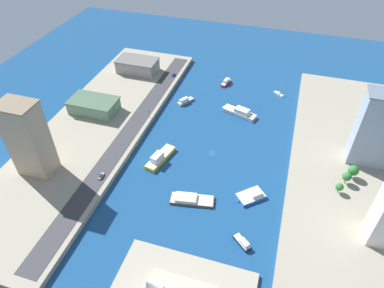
{
  "coord_description": "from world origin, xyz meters",
  "views": [
    {
      "loc": [
        -38.39,
        169.13,
        155.48
      ],
      "look_at": [
        14.37,
        -1.32,
        2.25
      ],
      "focal_mm": 32.58,
      "sensor_mm": 36.0,
      "label": 1
    }
  ],
  "objects_px": {
    "patrol_launch_navy": "(242,242)",
    "yacht_sleek_gray": "(185,101)",
    "carpark_squat_concrete": "(138,65)",
    "terminal_long_green": "(94,105)",
    "catamaran_blue": "(252,195)",
    "ferry_yellow_fast": "(160,157)",
    "ferry_white_commuter": "(240,112)",
    "sailboat_small_white": "(279,94)",
    "tower_tall_glass": "(383,130)",
    "traffic_light_waterfront": "(149,113)",
    "barge_flat_brown": "(190,199)",
    "apartment_midrise_tan": "(28,139)",
    "tugboat_red": "(226,82)",
    "hatchback_blue": "(173,75)",
    "sedan_silver": "(101,176)"
  },
  "relations": [
    {
      "from": "ferry_yellow_fast",
      "to": "yacht_sleek_gray",
      "type": "bearing_deg",
      "value": -85.89
    },
    {
      "from": "carpark_squat_concrete",
      "to": "sedan_silver",
      "type": "relative_size",
      "value": 6.76
    },
    {
      "from": "carpark_squat_concrete",
      "to": "traffic_light_waterfront",
      "type": "relative_size",
      "value": 5.38
    },
    {
      "from": "yacht_sleek_gray",
      "to": "tower_tall_glass",
      "type": "relative_size",
      "value": 0.3
    },
    {
      "from": "patrol_launch_navy",
      "to": "carpark_squat_concrete",
      "type": "bearing_deg",
      "value": -49.93
    },
    {
      "from": "ferry_white_commuter",
      "to": "apartment_midrise_tan",
      "type": "xyz_separation_m",
      "value": [
        105.72,
        98.33,
        25.73
      ]
    },
    {
      "from": "tugboat_red",
      "to": "hatchback_blue",
      "type": "xyz_separation_m",
      "value": [
        45.65,
        5.59,
        2.84
      ]
    },
    {
      "from": "ferry_yellow_fast",
      "to": "sedan_silver",
      "type": "relative_size",
      "value": 5.37
    },
    {
      "from": "hatchback_blue",
      "to": "tower_tall_glass",
      "type": "bearing_deg",
      "value": 157.41
    },
    {
      "from": "barge_flat_brown",
      "to": "ferry_white_commuter",
      "type": "bearing_deg",
      "value": -96.41
    },
    {
      "from": "yacht_sleek_gray",
      "to": "carpark_squat_concrete",
      "type": "relative_size",
      "value": 0.42
    },
    {
      "from": "barge_flat_brown",
      "to": "patrol_launch_navy",
      "type": "relative_size",
      "value": 2.43
    },
    {
      "from": "sailboat_small_white",
      "to": "patrol_launch_navy",
      "type": "bearing_deg",
      "value": 89.3
    },
    {
      "from": "carpark_squat_concrete",
      "to": "tower_tall_glass",
      "type": "distance_m",
      "value": 198.65
    },
    {
      "from": "yacht_sleek_gray",
      "to": "carpark_squat_concrete",
      "type": "distance_m",
      "value": 62.02
    },
    {
      "from": "ferry_white_commuter",
      "to": "barge_flat_brown",
      "type": "xyz_separation_m",
      "value": [
        10.33,
        91.93,
        -0.88
      ]
    },
    {
      "from": "hatchback_blue",
      "to": "traffic_light_waterfront",
      "type": "bearing_deg",
      "value": 93.5
    },
    {
      "from": "catamaran_blue",
      "to": "apartment_midrise_tan",
      "type": "height_order",
      "value": "apartment_midrise_tan"
    },
    {
      "from": "ferry_white_commuter",
      "to": "patrol_launch_navy",
      "type": "relative_size",
      "value": 2.58
    },
    {
      "from": "terminal_long_green",
      "to": "catamaran_blue",
      "type": "bearing_deg",
      "value": 160.05
    },
    {
      "from": "ferry_yellow_fast",
      "to": "hatchback_blue",
      "type": "xyz_separation_m",
      "value": [
        26.02,
        -99.86,
        2.33
      ]
    },
    {
      "from": "ferry_yellow_fast",
      "to": "patrol_launch_navy",
      "type": "distance_m",
      "value": 78.27
    },
    {
      "from": "sailboat_small_white",
      "to": "sedan_silver",
      "type": "distance_m",
      "value": 159.28
    },
    {
      "from": "carpark_squat_concrete",
      "to": "yacht_sleek_gray",
      "type": "bearing_deg",
      "value": 150.75
    },
    {
      "from": "carpark_squat_concrete",
      "to": "sedan_silver",
      "type": "height_order",
      "value": "carpark_squat_concrete"
    },
    {
      "from": "ferry_white_commuter",
      "to": "terminal_long_green",
      "type": "bearing_deg",
      "value": 17.32
    },
    {
      "from": "ferry_white_commuter",
      "to": "hatchback_blue",
      "type": "distance_m",
      "value": 74.27
    },
    {
      "from": "patrol_launch_navy",
      "to": "yacht_sleek_gray",
      "type": "bearing_deg",
      "value": -59.32
    },
    {
      "from": "sedan_silver",
      "to": "traffic_light_waterfront",
      "type": "xyz_separation_m",
      "value": [
        -4.73,
        -64.66,
        3.45
      ]
    },
    {
      "from": "sailboat_small_white",
      "to": "yacht_sleek_gray",
      "type": "distance_m",
      "value": 77.56
    },
    {
      "from": "tower_tall_glass",
      "to": "terminal_long_green",
      "type": "bearing_deg",
      "value": 0.88
    },
    {
      "from": "sailboat_small_white",
      "to": "yacht_sleek_gray",
      "type": "height_order",
      "value": "sailboat_small_white"
    },
    {
      "from": "ferry_yellow_fast",
      "to": "terminal_long_green",
      "type": "relative_size",
      "value": 0.79
    },
    {
      "from": "tugboat_red",
      "to": "hatchback_blue",
      "type": "distance_m",
      "value": 46.08
    },
    {
      "from": "barge_flat_brown",
      "to": "apartment_midrise_tan",
      "type": "bearing_deg",
      "value": 3.84
    },
    {
      "from": "tower_tall_glass",
      "to": "sedan_silver",
      "type": "relative_size",
      "value": 9.44
    },
    {
      "from": "yacht_sleek_gray",
      "to": "ferry_yellow_fast",
      "type": "bearing_deg",
      "value": 94.11
    },
    {
      "from": "barge_flat_brown",
      "to": "tower_tall_glass",
      "type": "height_order",
      "value": "tower_tall_glass"
    },
    {
      "from": "terminal_long_green",
      "to": "carpark_squat_concrete",
      "type": "xyz_separation_m",
      "value": [
        -6.26,
        -65.75,
        0.69
      ]
    },
    {
      "from": "terminal_long_green",
      "to": "traffic_light_waterfront",
      "type": "distance_m",
      "value": 42.91
    },
    {
      "from": "apartment_midrise_tan",
      "to": "tower_tall_glass",
      "type": "xyz_separation_m",
      "value": [
        -195.11,
        -68.74,
        0.17
      ]
    },
    {
      "from": "carpark_squat_concrete",
      "to": "ferry_white_commuter",
      "type": "bearing_deg",
      "value": 161.31
    },
    {
      "from": "sedan_silver",
      "to": "hatchback_blue",
      "type": "bearing_deg",
      "value": -90.39
    },
    {
      "from": "catamaran_blue",
      "to": "tower_tall_glass",
      "type": "height_order",
      "value": "tower_tall_glass"
    },
    {
      "from": "apartment_midrise_tan",
      "to": "tower_tall_glass",
      "type": "height_order",
      "value": "tower_tall_glass"
    },
    {
      "from": "terminal_long_green",
      "to": "hatchback_blue",
      "type": "xyz_separation_m",
      "value": [
        -38.85,
        -67.41,
        -3.93
      ]
    },
    {
      "from": "apartment_midrise_tan",
      "to": "carpark_squat_concrete",
      "type": "height_order",
      "value": "apartment_midrise_tan"
    },
    {
      "from": "sailboat_small_white",
      "to": "tower_tall_glass",
      "type": "distance_m",
      "value": 96.34
    },
    {
      "from": "ferry_white_commuter",
      "to": "catamaran_blue",
      "type": "distance_m",
      "value": 81.88
    },
    {
      "from": "tugboat_red",
      "to": "sailboat_small_white",
      "type": "relative_size",
      "value": 1.23
    }
  ]
}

